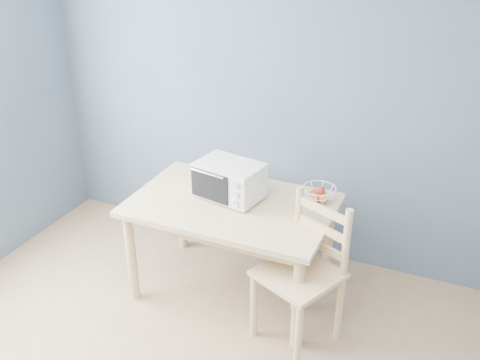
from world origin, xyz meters
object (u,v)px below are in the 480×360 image
at_px(dining_table, 232,215).
at_px(dining_chair, 303,274).
at_px(fruit_basket, 319,194).
at_px(toaster_oven, 227,179).

relative_size(dining_table, dining_chair, 1.42).
bearing_deg(fruit_basket, toaster_oven, -162.59).
height_order(fruit_basket, dining_chair, dining_chair).
bearing_deg(dining_chair, toaster_oven, 179.51).
xyz_separation_m(toaster_oven, fruit_basket, (0.61, 0.19, -0.08)).
bearing_deg(toaster_oven, dining_chair, -14.06).
bearing_deg(dining_chair, fruit_basket, 121.66).
height_order(dining_table, dining_chair, dining_chair).
bearing_deg(dining_table, toaster_oven, 132.61).
height_order(dining_table, fruit_basket, fruit_basket).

